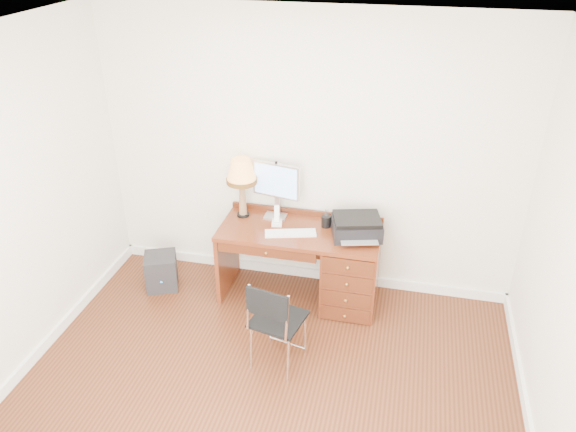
% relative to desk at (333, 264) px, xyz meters
% --- Properties ---
extents(ground, '(4.00, 4.00, 0.00)m').
position_rel_desk_xyz_m(ground, '(-0.32, -1.40, -0.41)').
color(ground, '#3D1B0D').
rests_on(ground, ground).
extents(room_shell, '(4.00, 4.00, 4.00)m').
position_rel_desk_xyz_m(room_shell, '(-0.32, -0.77, -0.36)').
color(room_shell, silver).
rests_on(room_shell, ground).
extents(desk, '(1.50, 0.67, 0.75)m').
position_rel_desk_xyz_m(desk, '(0.00, 0.00, 0.00)').
color(desk, maroon).
rests_on(desk, ground).
extents(monitor, '(0.47, 0.19, 0.55)m').
position_rel_desk_xyz_m(monitor, '(-0.61, 0.22, 0.68)').
color(monitor, silver).
rests_on(monitor, desk).
extents(keyboard, '(0.49, 0.26, 0.02)m').
position_rel_desk_xyz_m(keyboard, '(-0.39, -0.10, 0.35)').
color(keyboard, white).
rests_on(keyboard, desk).
extents(mouse_pad, '(0.21, 0.21, 0.04)m').
position_rel_desk_xyz_m(mouse_pad, '(0.13, -0.06, 0.35)').
color(mouse_pad, black).
rests_on(mouse_pad, desk).
extents(printer, '(0.51, 0.44, 0.19)m').
position_rel_desk_xyz_m(printer, '(0.20, 0.01, 0.43)').
color(printer, black).
rests_on(printer, desk).
extents(leg_lamp, '(0.29, 0.29, 0.60)m').
position_rel_desk_xyz_m(leg_lamp, '(-0.92, 0.14, 0.77)').
color(leg_lamp, black).
rests_on(leg_lamp, desk).
extents(phone, '(0.11, 0.11, 0.20)m').
position_rel_desk_xyz_m(phone, '(-0.55, 0.04, 0.40)').
color(phone, white).
rests_on(phone, desk).
extents(pen_cup, '(0.09, 0.09, 0.11)m').
position_rel_desk_xyz_m(pen_cup, '(-0.10, 0.11, 0.39)').
color(pen_cup, black).
rests_on(pen_cup, desk).
extents(chair, '(0.47, 0.47, 0.84)m').
position_rel_desk_xyz_m(chair, '(-0.30, -1.01, 0.10)').
color(chair, black).
rests_on(chair, ground).
extents(equipment_box, '(0.40, 0.40, 0.36)m').
position_rel_desk_xyz_m(equipment_box, '(-1.71, -0.16, -0.24)').
color(equipment_box, black).
rests_on(equipment_box, ground).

